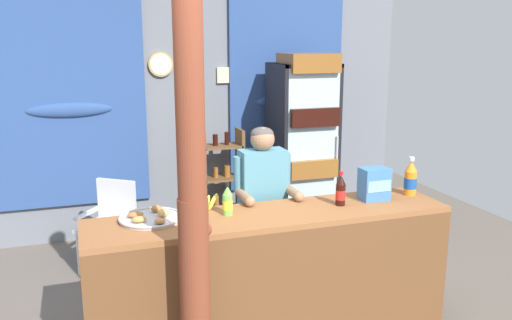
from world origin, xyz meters
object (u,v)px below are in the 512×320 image
object	(u,v)px
soda_bottle_cola	(341,191)
pastry_tray	(151,217)
shopkeeper	(263,198)
banana_bunch	(201,203)
timber_post	(193,208)
bottle_shelf_rack	(222,181)
stall_counter	(277,270)
drink_fridge	(303,138)
snack_box_biscuit	(374,184)
soda_bottle_orange_soda	(411,179)
plastic_lawn_chair	(110,219)
soda_bottle_lime_soda	(228,201)

from	to	relation	value
soda_bottle_cola	pastry_tray	distance (m)	1.39
shopkeeper	banana_bunch	size ratio (longest dim) A/B	5.70
timber_post	pastry_tray	world-z (taller)	timber_post
pastry_tray	shopkeeper	bearing A→B (deg)	20.14
soda_bottle_cola	bottle_shelf_rack	bearing A→B (deg)	98.07
stall_counter	shopkeeper	world-z (taller)	shopkeeper
drink_fridge	snack_box_biscuit	distance (m)	1.99
bottle_shelf_rack	shopkeeper	xyz separation A→B (m)	(-0.14, -1.79, 0.32)
timber_post	snack_box_biscuit	xyz separation A→B (m)	(1.52, 0.52, -0.13)
soda_bottle_cola	soda_bottle_orange_soda	bearing A→B (deg)	6.16
drink_fridge	plastic_lawn_chair	world-z (taller)	drink_fridge
shopkeeper	pastry_tray	size ratio (longest dim) A/B	3.48
timber_post	bottle_shelf_rack	bearing A→B (deg)	71.73
timber_post	soda_bottle_lime_soda	world-z (taller)	timber_post
stall_counter	soda_bottle_orange_soda	distance (m)	1.32
drink_fridge	soda_bottle_orange_soda	bearing A→B (deg)	-87.85
bottle_shelf_rack	soda_bottle_cola	size ratio (longest dim) A/B	4.73
timber_post	soda_bottle_lime_soda	bearing A→B (deg)	55.96
stall_counter	timber_post	size ratio (longest dim) A/B	1.01
shopkeeper	pastry_tray	xyz separation A→B (m)	(-0.93, -0.34, 0.05)
drink_fridge	banana_bunch	bearing A→B (deg)	-131.17
shopkeeper	banana_bunch	xyz separation A→B (m)	(-0.56, -0.25, 0.09)
pastry_tray	banana_bunch	bearing A→B (deg)	13.94
drink_fridge	shopkeeper	distance (m)	1.89
snack_box_biscuit	pastry_tray	distance (m)	1.70
soda_bottle_lime_soda	banana_bunch	size ratio (longest dim) A/B	0.87
shopkeeper	bottle_shelf_rack	bearing A→B (deg)	85.59
shopkeeper	soda_bottle_orange_soda	xyz separation A→B (m)	(1.11, -0.38, 0.16)
timber_post	pastry_tray	xyz separation A→B (m)	(-0.17, 0.58, -0.23)
drink_fridge	shopkeeper	world-z (taller)	drink_fridge
shopkeeper	soda_bottle_lime_soda	bearing A→B (deg)	-135.29
bottle_shelf_rack	shopkeeper	size ratio (longest dim) A/B	0.80
pastry_tray	snack_box_biscuit	bearing A→B (deg)	-2.09
timber_post	stall_counter	bearing A→B (deg)	28.14
soda_bottle_lime_soda	snack_box_biscuit	xyz separation A→B (m)	(1.17, -0.01, 0.02)
stall_counter	plastic_lawn_chair	bearing A→B (deg)	119.27
stall_counter	plastic_lawn_chair	world-z (taller)	stall_counter
soda_bottle_cola	pastry_tray	size ratio (longest dim) A/B	0.59
banana_bunch	stall_counter	bearing A→B (deg)	-34.83
bottle_shelf_rack	soda_bottle_orange_soda	distance (m)	2.42
soda_bottle_cola	plastic_lawn_chair	bearing A→B (deg)	132.69
soda_bottle_lime_soda	banana_bunch	xyz separation A→B (m)	(-0.16, 0.15, -0.04)
snack_box_biscuit	pastry_tray	size ratio (longest dim) A/B	0.56
soda_bottle_lime_soda	pastry_tray	distance (m)	0.54
drink_fridge	bottle_shelf_rack	xyz separation A→B (m)	(-0.90, 0.22, -0.49)
plastic_lawn_chair	bottle_shelf_rack	bearing A→B (deg)	22.63
plastic_lawn_chair	soda_bottle_lime_soda	distance (m)	1.91
snack_box_biscuit	soda_bottle_orange_soda	bearing A→B (deg)	4.24
bottle_shelf_rack	snack_box_biscuit	size ratio (longest dim) A/B	4.91
snack_box_biscuit	banana_bunch	xyz separation A→B (m)	(-1.32, 0.15, -0.06)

